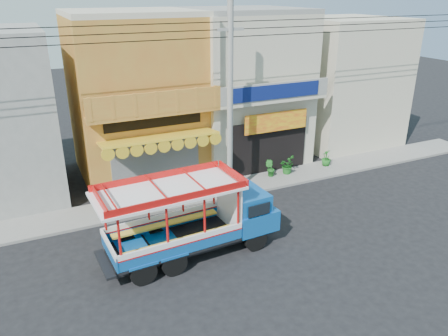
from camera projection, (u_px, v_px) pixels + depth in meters
name	position (u px, v px, depth m)	size (l,w,h in m)	color
ground	(285.00, 223.00, 18.40)	(90.00, 90.00, 0.00)	black
sidewalk	(241.00, 186.00, 21.73)	(30.00, 2.00, 0.12)	slate
shophouse_left	(136.00, 97.00, 21.95)	(6.00, 7.50, 8.24)	#B76B28
shophouse_right	(242.00, 86.00, 24.30)	(6.00, 6.75, 8.24)	beige
party_pilaster	(216.00, 107.00, 20.56)	(0.35, 0.30, 8.00)	beige
filler_building_right	(342.00, 82.00, 27.19)	(6.00, 6.00, 7.60)	beige
utility_pole	(233.00, 91.00, 18.92)	(28.00, 0.26, 9.00)	gray
songthaew_truck	(203.00, 216.00, 15.88)	(6.66, 2.50, 3.06)	black
green_sign	(154.00, 192.00, 19.95)	(0.61, 0.35, 0.93)	black
potted_plant_a	(287.00, 165.00, 22.89)	(0.82, 0.71, 0.91)	#1D661F
potted_plant_b	(270.00, 168.00, 22.53)	(0.47, 0.38, 0.86)	#1D661F
potted_plant_c	(326.00, 158.00, 23.90)	(0.51, 0.51, 0.90)	#1D661F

